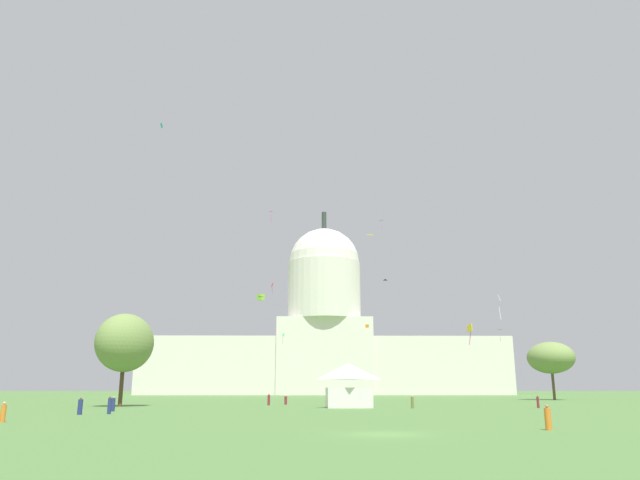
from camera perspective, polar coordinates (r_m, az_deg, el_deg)
ground_plane at (r=35.67m, az=6.43°, el=-18.20°), size 800.00×800.00×0.00m
capitol_building at (r=216.32m, az=0.42°, el=-9.20°), size 130.79×26.76×67.62m
event_tent at (r=79.96m, az=2.80°, el=-13.88°), size 6.35×4.81×5.69m
tree_west_near at (r=89.32m, az=-18.41°, el=-9.44°), size 10.34×11.23×12.88m
tree_east_far at (r=138.04m, az=21.48°, el=-10.58°), size 13.53×13.63×12.14m
person_navy_front_center at (r=71.85m, az=-19.42°, el=-14.81°), size 0.55×0.55×1.63m
person_navy_back_center at (r=64.81m, az=-19.74°, el=-14.88°), size 0.45×0.45×1.77m
person_maroon_lawn_far_right at (r=91.28m, az=-4.99°, el=-15.18°), size 0.44×0.44×1.73m
person_maroon_near_tent at (r=83.87m, az=20.38°, el=-14.52°), size 0.44×0.44×1.59m
person_navy_front_left at (r=64.35m, az=-22.24°, el=-14.74°), size 0.62×0.62×1.66m
person_orange_back_left at (r=41.20m, az=21.23°, el=-15.83°), size 0.56×0.56×1.55m
person_orange_lawn_far_left at (r=52.96m, az=-28.36°, el=-14.53°), size 0.55×0.55×1.54m
person_maroon_aisle_center at (r=94.52m, az=-3.34°, el=-15.25°), size 0.58×0.58×1.47m
person_olive_front_right at (r=78.47m, az=8.95°, el=-15.29°), size 0.39×0.39×1.61m
kite_magenta_high at (r=181.87m, az=-4.80°, el=2.53°), size 1.22×1.09×2.91m
kite_orange_mid at (r=190.84m, az=4.59°, el=-8.32°), size 1.16×1.17×1.01m
kite_red_mid at (r=159.98m, az=-4.65°, el=-4.42°), size 0.72×1.27×3.02m
kite_gold_high at (r=139.92m, az=4.83°, el=0.31°), size 1.69×0.87×0.20m
kite_lime_mid at (r=113.17m, az=-5.77°, el=-5.54°), size 1.52×1.52×1.14m
kite_white_low at (r=93.72m, az=17.01°, el=-5.71°), size 0.56×0.83×3.82m
kite_pink_low at (r=123.38m, az=17.08°, el=-8.51°), size 1.27×1.01×2.11m
kite_turquoise_high at (r=110.12m, az=-15.11°, el=10.68°), size 0.71×1.09×0.89m
kite_yellow_low at (r=75.13m, az=14.31°, el=-8.40°), size 0.37×1.11×2.55m
kite_black_mid at (r=122.77m, az=6.13°, el=-4.13°), size 1.25×1.58×0.26m
kite_blue_high at (r=203.98m, az=6.07°, el=1.76°), size 1.58×1.55×3.37m
kite_green_low at (r=174.03m, az=-3.59°, el=-9.30°), size 0.64×0.49×3.23m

